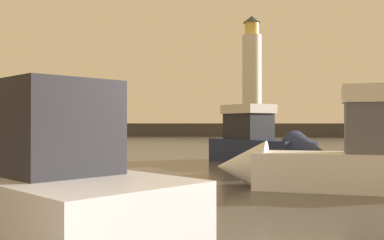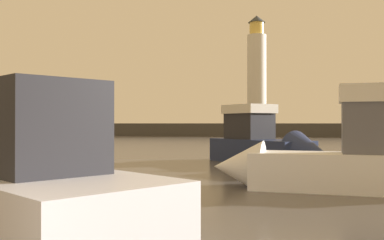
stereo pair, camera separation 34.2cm
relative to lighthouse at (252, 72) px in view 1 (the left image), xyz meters
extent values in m
plane|color=#4C4742|center=(1.69, -35.75, -10.54)|extent=(220.00, 220.00, 0.00)
cube|color=#423F3D|center=(1.69, 0.00, -9.48)|extent=(82.15, 5.88, 2.12)
cylinder|color=silver|center=(0.00, 0.00, -1.13)|extent=(3.13, 3.13, 14.58)
cylinder|color=#F2CC59|center=(0.00, 0.00, 7.17)|extent=(2.35, 2.35, 2.04)
cone|color=#33383D|center=(0.00, 0.00, 8.78)|extent=(2.82, 2.82, 1.17)
cube|color=white|center=(6.10, -58.70, -9.94)|extent=(5.88, 2.43, 1.20)
cone|color=white|center=(2.78, -58.39, -9.88)|extent=(1.87, 1.97, 1.82)
cube|color=#595960|center=(6.97, -58.79, -8.53)|extent=(1.82, 1.43, 1.61)
cube|color=silver|center=(6.97, -58.79, -7.45)|extent=(2.00, 1.58, 0.56)
cube|color=#1E284C|center=(3.03, -49.42, -9.90)|extent=(5.90, 5.98, 1.29)
cone|color=#1E284C|center=(5.56, -52.03, -9.83)|extent=(3.00, 3.00, 2.19)
cube|color=#232328|center=(2.42, -48.79, -8.55)|extent=(2.91, 2.92, 1.41)
cube|color=silver|center=(2.42, -48.79, -7.60)|extent=(3.20, 3.22, 0.49)
cube|color=silver|center=(-0.68, -65.92, -9.90)|extent=(7.47, 6.18, 1.28)
cube|color=#232328|center=(0.05, -66.42, -8.45)|extent=(2.73, 2.62, 1.61)
camera|label=1|loc=(3.95, -73.59, -8.38)|focal=41.49mm
camera|label=2|loc=(4.29, -73.53, -8.38)|focal=41.49mm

